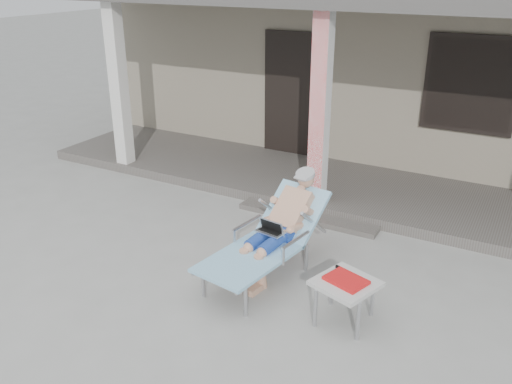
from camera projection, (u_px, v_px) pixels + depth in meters
The scene contains 7 objects.
ground at pixel (240, 283), 6.02m from camera, with size 60.00×60.00×0.00m, color #9E9E99.
house at pixel (406, 53), 10.62m from camera, with size 10.40×5.40×3.30m.
porch_deck at pixel (337, 187), 8.41m from camera, with size 10.00×2.00×0.15m, color #605B56.
porch_overhang at pixel (347, 3), 7.31m from camera, with size 10.00×2.30×2.85m.
porch_step at pixel (307, 217), 7.50m from camera, with size 2.00×0.30×0.07m, color #605B56.
lounger at pixel (274, 216), 5.96m from camera, with size 0.93×1.84×1.16m.
side_table at pixel (346, 285), 5.22m from camera, with size 0.68×0.68×0.49m.
Camera 1 is at (2.63, -4.43, 3.27)m, focal length 38.00 mm.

